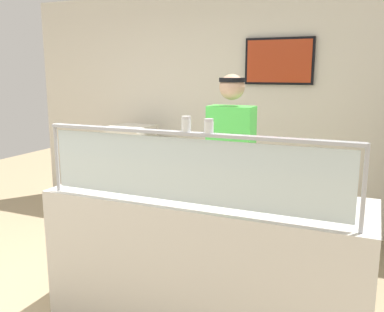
{
  "coord_description": "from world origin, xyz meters",
  "views": [
    {
      "loc": [
        2.12,
        -2.19,
        1.78
      ],
      "look_at": [
        0.98,
        0.41,
        1.21
      ],
      "focal_mm": 39.31,
      "sensor_mm": 36.0,
      "label": 1
    }
  ],
  "objects_px": {
    "pizza_tray": "(202,190)",
    "pizza_box_stack": "(131,135)",
    "worker_figure": "(231,164)",
    "parmesan_shaker": "(186,125)",
    "pizza_server": "(205,188)",
    "pepper_flake_shaker": "(209,127)"
  },
  "relations": [
    {
      "from": "pepper_flake_shaker",
      "to": "pizza_box_stack",
      "type": "height_order",
      "value": "pepper_flake_shaker"
    },
    {
      "from": "pepper_flake_shaker",
      "to": "worker_figure",
      "type": "distance_m",
      "value": 1.18
    },
    {
      "from": "parmesan_shaker",
      "to": "worker_figure",
      "type": "distance_m",
      "value": 1.16
    },
    {
      "from": "parmesan_shaker",
      "to": "pepper_flake_shaker",
      "type": "distance_m",
      "value": 0.14
    },
    {
      "from": "pepper_flake_shaker",
      "to": "pizza_box_stack",
      "type": "distance_m",
      "value": 2.7
    },
    {
      "from": "parmesan_shaker",
      "to": "pizza_box_stack",
      "type": "height_order",
      "value": "parmesan_shaker"
    },
    {
      "from": "parmesan_shaker",
      "to": "pizza_box_stack",
      "type": "distance_m",
      "value": 2.61
    },
    {
      "from": "pizza_tray",
      "to": "parmesan_shaker",
      "type": "relative_size",
      "value": 5.19
    },
    {
      "from": "pizza_tray",
      "to": "pizza_box_stack",
      "type": "bearing_deg",
      "value": 134.07
    },
    {
      "from": "parmesan_shaker",
      "to": "pepper_flake_shaker",
      "type": "xyz_separation_m",
      "value": [
        0.14,
        0.0,
        -0.0
      ]
    },
    {
      "from": "pepper_flake_shaker",
      "to": "pizza_box_stack",
      "type": "bearing_deg",
      "value": 131.64
    },
    {
      "from": "parmesan_shaker",
      "to": "pizza_tray",
      "type": "bearing_deg",
      "value": 97.37
    },
    {
      "from": "worker_figure",
      "to": "parmesan_shaker",
      "type": "bearing_deg",
      "value": -86.27
    },
    {
      "from": "pizza_server",
      "to": "parmesan_shaker",
      "type": "distance_m",
      "value": 0.59
    },
    {
      "from": "pizza_server",
      "to": "pizza_box_stack",
      "type": "distance_m",
      "value": 2.31
    },
    {
      "from": "pizza_tray",
      "to": "pizza_server",
      "type": "height_order",
      "value": "pizza_server"
    },
    {
      "from": "pizza_server",
      "to": "pepper_flake_shaker",
      "type": "xyz_separation_m",
      "value": [
        0.16,
        -0.34,
        0.48
      ]
    },
    {
      "from": "pizza_tray",
      "to": "pizza_box_stack",
      "type": "distance_m",
      "value": 2.27
    },
    {
      "from": "parmesan_shaker",
      "to": "worker_figure",
      "type": "relative_size",
      "value": 0.05
    },
    {
      "from": "pizza_server",
      "to": "worker_figure",
      "type": "bearing_deg",
      "value": 77.68
    },
    {
      "from": "worker_figure",
      "to": "pizza_box_stack",
      "type": "xyz_separation_m",
      "value": [
        -1.56,
        0.93,
        0.03
      ]
    },
    {
      "from": "pizza_tray",
      "to": "parmesan_shaker",
      "type": "distance_m",
      "value": 0.62
    }
  ]
}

